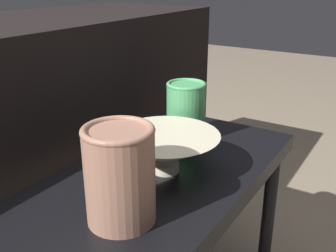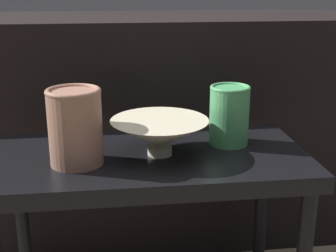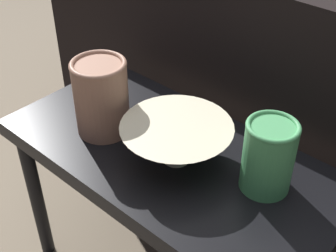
{
  "view_description": "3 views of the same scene",
  "coord_description": "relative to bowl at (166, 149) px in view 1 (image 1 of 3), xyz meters",
  "views": [
    {
      "loc": [
        -0.61,
        -0.42,
        0.87
      ],
      "look_at": [
        0.04,
        -0.01,
        0.57
      ],
      "focal_mm": 42.0,
      "sensor_mm": 36.0,
      "label": 1
    },
    {
      "loc": [
        -0.09,
        -1.04,
        0.87
      ],
      "look_at": [
        0.05,
        0.01,
        0.53
      ],
      "focal_mm": 50.0,
      "sensor_mm": 36.0,
      "label": 2
    },
    {
      "loc": [
        0.51,
        -0.57,
        1.11
      ],
      "look_at": [
        -0.0,
        -0.0,
        0.54
      ],
      "focal_mm": 50.0,
      "sensor_mm": 36.0,
      "label": 3
    }
  ],
  "objects": [
    {
      "name": "table",
      "position": [
        -0.02,
        0.01,
        -0.11
      ],
      "size": [
        0.75,
        0.37,
        0.47
      ],
      "color": "black",
      "rests_on": "ground_plane"
    },
    {
      "name": "couch_backdrop",
      "position": [
        -0.02,
        0.53,
        -0.15
      ],
      "size": [
        1.54,
        0.5,
        0.75
      ],
      "color": "black",
      "rests_on": "ground_plane"
    },
    {
      "name": "vase_colorful_right",
      "position": [
        0.18,
        0.05,
        0.02
      ],
      "size": [
        0.1,
        0.1,
        0.15
      ],
      "color": "#47995B",
      "rests_on": "table"
    },
    {
      "name": "bowl",
      "position": [
        0.0,
        0.0,
        0.0
      ],
      "size": [
        0.23,
        0.23,
        0.09
      ],
      "color": "beige",
      "rests_on": "table"
    },
    {
      "name": "vase_textured_left",
      "position": [
        -0.19,
        -0.03,
        0.04
      ],
      "size": [
        0.12,
        0.12,
        0.17
      ],
      "color": "#996B56",
      "rests_on": "table"
    }
  ]
}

